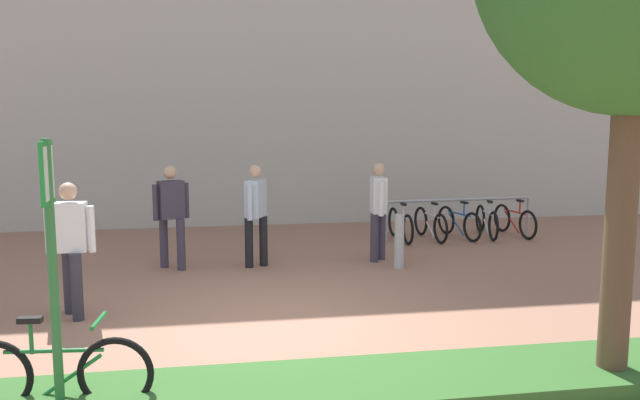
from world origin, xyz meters
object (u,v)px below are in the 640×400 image
bike_at_sign (56,373)px  person_shirt_blue (256,209)px  bollard_steel (399,242)px  person_casual_tan (70,241)px  bike_rack_cluster (459,221)px  person_suited_navy (171,210)px  person_shirt_white (378,205)px  parking_sign_post (51,238)px

bike_at_sign → person_shirt_blue: (2.07, 5.03, 0.63)m
bollard_steel → person_casual_tan: (-4.81, -1.81, 0.53)m
bike_rack_cluster → person_suited_navy: (-5.68, -1.73, 0.64)m
person_shirt_blue → person_shirt_white: (2.13, 0.09, 0.00)m
person_shirt_blue → bollard_steel: bearing=-12.2°
bike_rack_cluster → person_shirt_blue: bearing=-157.2°
bike_at_sign → person_suited_navy: (0.69, 5.11, 0.63)m
person_suited_navy → person_shirt_white: bearing=0.2°
bollard_steel → person_shirt_white: (-0.21, 0.59, 0.53)m
person_shirt_blue → bike_rack_cluster: bearing=22.8°
parking_sign_post → person_suited_navy: size_ratio=1.38×
person_suited_navy → bike_at_sign: bearing=-97.7°
bike_at_sign → person_shirt_white: person_shirt_white is taller
bike_rack_cluster → person_suited_navy: 5.98m
bollard_steel → person_suited_navy: 3.80m
bike_at_sign → bike_rack_cluster: size_ratio=0.52×
person_shirt_white → bike_rack_cluster: bearing=38.4°
bollard_steel → person_shirt_blue: person_shirt_blue is taller
person_casual_tan → person_suited_navy: size_ratio=1.00×
bike_rack_cluster → person_suited_navy: person_suited_navy is taller
bike_at_sign → person_casual_tan: size_ratio=0.98×
bike_at_sign → bike_rack_cluster: 9.35m
bike_rack_cluster → person_casual_tan: 7.96m
parking_sign_post → bollard_steel: bearing=46.7°
person_shirt_white → person_suited_navy: bearing=-179.8°
bollard_steel → bike_at_sign: bearing=-134.3°
bike_at_sign → bollard_steel: (4.41, 4.53, 0.10)m
parking_sign_post → bike_at_sign: (-0.05, 0.11, -1.20)m
parking_sign_post → person_suited_navy: 5.28m
bike_at_sign → bike_rack_cluster: (6.38, 6.84, -0.00)m
bollard_steel → person_casual_tan: 5.17m
bike_rack_cluster → person_shirt_blue: 4.71m
bike_rack_cluster → person_suited_navy: size_ratio=1.86×
person_shirt_blue → parking_sign_post: bearing=-111.5°
parking_sign_post → bike_at_sign: size_ratio=1.41×
person_shirt_white → person_casual_tan: bearing=-152.5°
person_casual_tan → person_suited_navy: same height
bollard_steel → person_suited_navy: (-3.72, 0.58, 0.53)m
parking_sign_post → bollard_steel: parking_sign_post is taller
parking_sign_post → person_shirt_white: 6.70m
person_shirt_blue → person_shirt_white: same height
bike_rack_cluster → person_casual_tan: (-6.78, -4.12, 0.64)m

